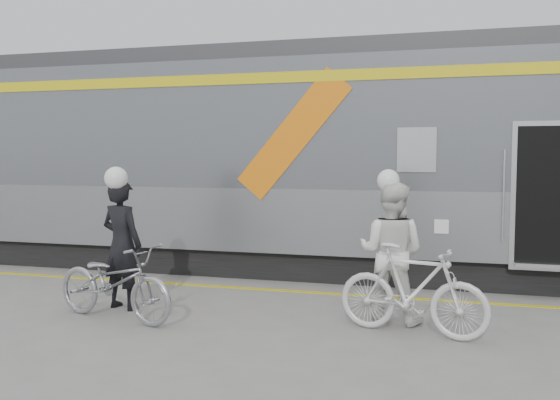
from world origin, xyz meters
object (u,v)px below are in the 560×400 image
(bicycle_right, at_px, (412,290))
(man, at_px, (122,244))
(bicycle_left, at_px, (114,282))
(woman, at_px, (391,252))

(bicycle_right, bearing_deg, man, 100.06)
(man, bearing_deg, bicycle_left, 123.87)
(man, distance_m, bicycle_right, 4.03)
(bicycle_left, relative_size, woman, 1.05)
(bicycle_left, distance_m, woman, 3.65)
(woman, distance_m, bicycle_right, 0.72)
(bicycle_right, bearing_deg, woman, 41.38)
(man, bearing_deg, woman, -160.56)
(bicycle_left, bearing_deg, bicycle_right, -70.71)
(woman, bearing_deg, bicycle_left, 27.31)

